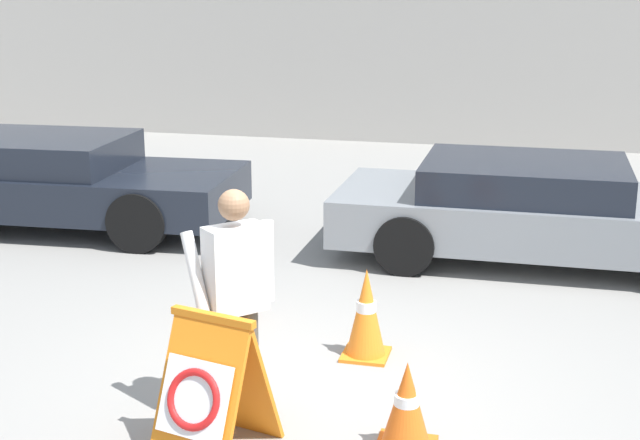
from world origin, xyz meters
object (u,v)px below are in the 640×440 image
object	(u,v)px
security_guard	(236,294)
traffic_cone_far	(407,407)
barricade_sign	(210,388)
traffic_cone_mid	(366,313)
parked_car_front_coupe	(52,180)
traffic_cone_near	(220,280)
parked_car_rear_sedan	(539,209)

from	to	relation	value
security_guard	traffic_cone_far	distance (m)	1.44
security_guard	barricade_sign	bearing A→B (deg)	44.76
barricade_sign	traffic_cone_mid	bearing A→B (deg)	83.78
traffic_cone_mid	parked_car_front_coupe	xyz separation A→B (m)	(-4.75, 3.13, 0.22)
traffic_cone_near	parked_car_front_coupe	size ratio (longest dim) A/B	0.17
traffic_cone_far	traffic_cone_mid	bearing A→B (deg)	111.01
traffic_cone_near	parked_car_front_coupe	world-z (taller)	parked_car_front_coupe
traffic_cone_near	parked_car_front_coupe	distance (m)	4.19
barricade_sign	traffic_cone_mid	distance (m)	2.00
traffic_cone_mid	parked_car_rear_sedan	bearing A→B (deg)	66.39
barricade_sign	traffic_cone_far	bearing A→B (deg)	31.41
security_guard	parked_car_front_coupe	size ratio (longest dim) A/B	0.36
barricade_sign	traffic_cone_far	xyz separation A→B (m)	(1.25, 0.39, -0.18)
barricade_sign	security_guard	xyz separation A→B (m)	(-0.02, 0.60, 0.45)
traffic_cone_mid	parked_car_front_coupe	size ratio (longest dim) A/B	0.16
security_guard	parked_car_front_coupe	xyz separation A→B (m)	(-4.04, 4.39, -0.34)
barricade_sign	traffic_cone_far	size ratio (longest dim) A/B	1.56
traffic_cone_far	security_guard	bearing A→B (deg)	170.70
traffic_cone_near	barricade_sign	bearing A→B (deg)	-71.26
parked_car_rear_sedan	parked_car_front_coupe	bearing A→B (deg)	-179.92
traffic_cone_near	parked_car_rear_sedan	world-z (taller)	parked_car_rear_sedan
traffic_cone_mid	parked_car_rear_sedan	distance (m)	3.46
security_guard	parked_car_rear_sedan	distance (m)	4.92
security_guard	traffic_cone_mid	world-z (taller)	security_guard
traffic_cone_far	parked_car_rear_sedan	world-z (taller)	parked_car_rear_sedan
traffic_cone_mid	traffic_cone_far	world-z (taller)	traffic_cone_mid
barricade_sign	parked_car_rear_sedan	bearing A→B (deg)	81.59
parked_car_rear_sedan	barricade_sign	bearing A→B (deg)	-112.63
security_guard	traffic_cone_mid	size ratio (longest dim) A/B	2.18
barricade_sign	traffic_cone_near	distance (m)	2.51
security_guard	traffic_cone_far	xyz separation A→B (m)	(1.28, -0.21, -0.63)
traffic_cone_near	traffic_cone_mid	world-z (taller)	traffic_cone_near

